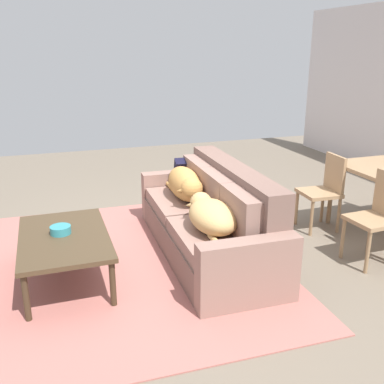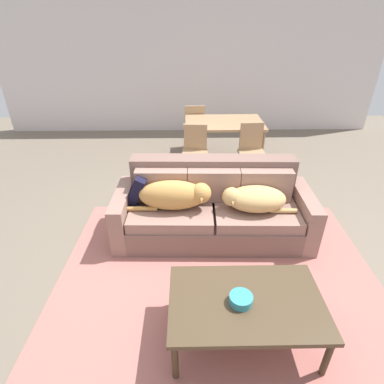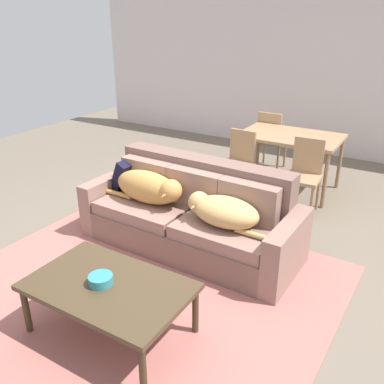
{
  "view_description": "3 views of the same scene",
  "coord_description": "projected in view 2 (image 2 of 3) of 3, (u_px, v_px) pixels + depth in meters",
  "views": [
    {
      "loc": [
        4.04,
        -1.34,
        1.98
      ],
      "look_at": [
        0.36,
        -0.09,
        0.71
      ],
      "focal_mm": 41.06,
      "sensor_mm": 36.0,
      "label": 1
    },
    {
      "loc": [
        -0.09,
        -2.89,
        2.36
      ],
      "look_at": [
        -0.03,
        0.11,
        0.6
      ],
      "focal_mm": 28.95,
      "sensor_mm": 36.0,
      "label": 2
    },
    {
      "loc": [
        2.18,
        -3.11,
        2.27
      ],
      "look_at": [
        0.33,
        -0.03,
        0.71
      ],
      "focal_mm": 39.07,
      "sensor_mm": 36.0,
      "label": 3
    }
  ],
  "objects": [
    {
      "name": "coffee_table",
      "position": [
        246.0,
        304.0,
        2.4
      ],
      "size": [
        1.19,
        0.75,
        0.44
      ],
      "color": "#483724",
      "rests_on": "ground"
    },
    {
      "name": "dining_table",
      "position": [
        224.0,
        126.0,
        5.2
      ],
      "size": [
        1.3,
        0.85,
        0.76
      ],
      "color": "tan",
      "rests_on": "ground"
    },
    {
      "name": "throw_pillow_by_left_arm",
      "position": [
        139.0,
        187.0,
        3.57
      ],
      "size": [
        0.3,
        0.4,
        0.39
      ],
      "primitive_type": "cube",
      "rotation": [
        0.0,
        0.41,
        -0.12
      ],
      "color": "black",
      "rests_on": "couch"
    },
    {
      "name": "dining_chair_near_left",
      "position": [
        195.0,
        150.0,
        4.83
      ],
      "size": [
        0.42,
        0.42,
        0.86
      ],
      "rotation": [
        0.0,
        0.0,
        -0.06
      ],
      "color": "tan",
      "rests_on": "ground"
    },
    {
      "name": "bowl_on_coffee_table",
      "position": [
        241.0,
        299.0,
        2.34
      ],
      "size": [
        0.18,
        0.18,
        0.07
      ],
      "primitive_type": "cylinder",
      "color": "teal",
      "rests_on": "coffee_table"
    },
    {
      "name": "back_partition",
      "position": [
        190.0,
        67.0,
        6.45
      ],
      "size": [
        8.0,
        0.12,
        2.7
      ],
      "primitive_type": "cube",
      "color": "silver",
      "rests_on": "ground"
    },
    {
      "name": "area_rug",
      "position": [
        218.0,
        282.0,
        3.11
      ],
      "size": [
        3.31,
        2.82,
        0.01
      ],
      "primitive_type": "cube",
      "rotation": [
        0.0,
        0.0,
        -0.03
      ],
      "color": "#B0675E",
      "rests_on": "ground"
    },
    {
      "name": "dog_on_right_cushion",
      "position": [
        253.0,
        199.0,
        3.4
      ],
      "size": [
        0.82,
        0.41,
        0.28
      ],
      "rotation": [
        0.0,
        0.0,
        -0.03
      ],
      "color": "tan",
      "rests_on": "couch"
    },
    {
      "name": "ground_plane",
      "position": [
        195.0,
        240.0,
        3.69
      ],
      "size": [
        10.0,
        10.0,
        0.0
      ],
      "primitive_type": "plane",
      "color": "#726555"
    },
    {
      "name": "couch",
      "position": [
        213.0,
        208.0,
        3.66
      ],
      "size": [
        2.28,
        0.91,
        0.89
      ],
      "rotation": [
        0.0,
        0.0,
        -0.03
      ],
      "color": "#77594F",
      "rests_on": "ground"
    },
    {
      "name": "dining_chair_near_right",
      "position": [
        252.0,
        149.0,
        4.82
      ],
      "size": [
        0.42,
        0.42,
        0.89
      ],
      "rotation": [
        0.0,
        0.0,
        0.05
      ],
      "color": "tan",
      "rests_on": "ground"
    },
    {
      "name": "dog_on_left_cushion",
      "position": [
        176.0,
        195.0,
        3.4
      ],
      "size": [
        0.93,
        0.36,
        0.34
      ],
      "rotation": [
        0.0,
        0.0,
        -0.03
      ],
      "color": "tan",
      "rests_on": "couch"
    },
    {
      "name": "dining_chair_far_left",
      "position": [
        194.0,
        126.0,
        5.78
      ],
      "size": [
        0.41,
        0.41,
        0.91
      ],
      "rotation": [
        0.0,
        0.0,
        3.17
      ],
      "color": "tan",
      "rests_on": "ground"
    }
  ]
}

